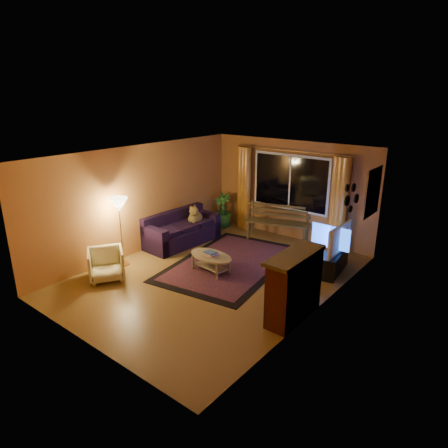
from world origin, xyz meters
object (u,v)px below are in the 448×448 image
Objects in this scene: coffee_table at (211,263)px; tv_console at (333,262)px; bench at (277,231)px; sofa at (182,228)px; armchair at (106,263)px; floor_lamp at (121,232)px.

coffee_table is 2.56m from tv_console.
sofa is at bearing -154.00° from bench.
tv_console is at bearing 38.78° from coffee_table.
tv_console is (3.44, 3.18, -0.12)m from armchair.
floor_lamp is at bearing -90.88° from sofa.
sofa is 1.86× the size of coffee_table.
sofa is (-1.73, -1.67, 0.16)m from bench.
coffee_table is 0.96× the size of tv_console.
sofa reaches higher than coffee_table.
bench is at bearing 87.94° from coffee_table.
tv_console is at bearing 33.99° from floor_lamp.
coffee_table is (1.64, -0.81, -0.21)m from sofa.
sofa reaches higher than tv_console.
tv_console is (3.64, 0.80, -0.17)m from sofa.
armchair is 0.83m from floor_lamp.
sofa is at bearing -175.59° from tv_console.
armchair is 0.46× the size of floor_lamp.
sofa reaches higher than armchair.
tv_console is (1.91, -0.88, -0.01)m from bench.
tv_console is at bearing 15.20° from sofa.
bench is at bearing 46.92° from sofa.
tv_console is (3.75, 2.53, -0.53)m from floor_lamp.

